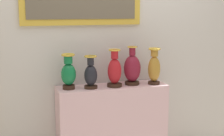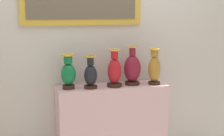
{
  "view_description": "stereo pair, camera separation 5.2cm",
  "coord_description": "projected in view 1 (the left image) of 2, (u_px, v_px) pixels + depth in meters",
  "views": [
    {
      "loc": [
        -1.01,
        -3.21,
        1.66
      ],
      "look_at": [
        0.0,
        0.0,
        1.07
      ],
      "focal_mm": 54.9,
      "sensor_mm": 36.0,
      "label": 1
    },
    {
      "loc": [
        -0.96,
        -3.22,
        1.66
      ],
      "look_at": [
        0.0,
        0.0,
        1.07
      ],
      "focal_mm": 54.9,
      "sensor_mm": 36.0,
      "label": 2
    }
  ],
  "objects": [
    {
      "name": "display_shelf",
      "position": [
        112.0,
        128.0,
        3.52
      ],
      "size": [
        1.11,
        0.33,
        0.89
      ],
      "primitive_type": "cube",
      "color": "beige",
      "rests_on": "ground_plane"
    },
    {
      "name": "back_wall",
      "position": [
        105.0,
        26.0,
        3.55
      ],
      "size": [
        3.83,
        0.14,
        2.91
      ],
      "color": "silver",
      "rests_on": "ground_plane"
    },
    {
      "name": "vase_emerald",
      "position": [
        68.0,
        73.0,
        3.27
      ],
      "size": [
        0.14,
        0.14,
        0.34
      ],
      "color": "#382319",
      "rests_on": "display_shelf"
    },
    {
      "name": "vase_onyx",
      "position": [
        91.0,
        74.0,
        3.31
      ],
      "size": [
        0.13,
        0.13,
        0.32
      ],
      "color": "#382319",
      "rests_on": "display_shelf"
    },
    {
      "name": "vase_crimson",
      "position": [
        115.0,
        71.0,
        3.38
      ],
      "size": [
        0.15,
        0.15,
        0.37
      ],
      "color": "#382319",
      "rests_on": "display_shelf"
    },
    {
      "name": "vase_burgundy",
      "position": [
        132.0,
        69.0,
        3.47
      ],
      "size": [
        0.17,
        0.17,
        0.39
      ],
      "color": "#382319",
      "rests_on": "display_shelf"
    },
    {
      "name": "vase_ochre",
      "position": [
        154.0,
        67.0,
        3.49
      ],
      "size": [
        0.13,
        0.13,
        0.37
      ],
      "color": "#382319",
      "rests_on": "display_shelf"
    }
  ]
}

